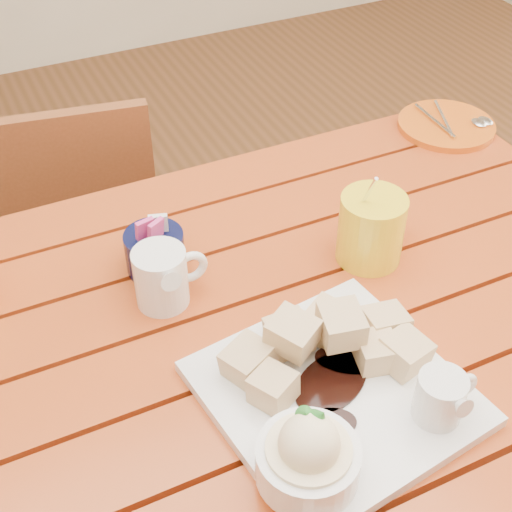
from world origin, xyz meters
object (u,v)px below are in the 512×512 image
orange_saucer (447,125)px  dessert_plate (332,397)px  chair_far (66,243)px  table (263,381)px  coffee_mug_right (372,227)px

orange_saucer → dessert_plate: bearing=-138.0°
chair_far → table: bearing=112.5°
dessert_plate → coffee_mug_right: (0.19, 0.22, 0.02)m
dessert_plate → coffee_mug_right: 0.30m
coffee_mug_right → orange_saucer: bearing=15.7°
dessert_plate → chair_far: (-0.16, 0.81, -0.32)m
dessert_plate → orange_saucer: size_ratio=1.76×
coffee_mug_right → chair_far: 0.77m
dessert_plate → chair_far: 0.89m
dessert_plate → chair_far: size_ratio=0.38×
orange_saucer → table: bearing=-149.5°
orange_saucer → chair_far: 0.82m
table → coffee_mug_right: size_ratio=7.60×
orange_saucer → chair_far: size_ratio=0.22×
dessert_plate → orange_saucer: 0.70m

